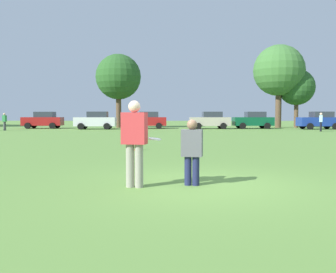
% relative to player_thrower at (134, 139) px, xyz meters
% --- Properties ---
extents(ground_plane, '(172.53, 172.53, 0.00)m').
position_rel_player_thrower_xyz_m(ground_plane, '(1.41, 0.31, -1.00)').
color(ground_plane, '#608C3D').
extents(player_thrower, '(0.53, 0.36, 1.78)m').
position_rel_player_thrower_xyz_m(player_thrower, '(0.00, 0.00, 0.00)').
color(player_thrower, gray).
rests_on(player_thrower, ground).
extents(player_defender, '(0.47, 0.32, 1.39)m').
position_rel_player_thrower_xyz_m(player_defender, '(1.18, 0.26, -0.23)').
color(player_defender, '#1E234C').
rests_on(player_defender, ground).
extents(frisbee, '(0.27, 0.27, 0.07)m').
position_rel_player_thrower_xyz_m(frisbee, '(0.40, 0.20, -0.02)').
color(frisbee, white).
extents(traffic_cone, '(0.32, 0.32, 0.48)m').
position_rel_player_thrower_xyz_m(traffic_cone, '(-0.90, 8.11, -0.77)').
color(traffic_cone, '#D8590C').
rests_on(traffic_cone, ground).
extents(parked_car_near_left, '(4.31, 2.43, 1.82)m').
position_rel_player_thrower_xyz_m(parked_car_near_left, '(-14.23, 32.91, -0.08)').
color(parked_car_near_left, maroon).
rests_on(parked_car_near_left, ground).
extents(parked_car_mid_left, '(4.31, 2.43, 1.82)m').
position_rel_player_thrower_xyz_m(parked_car_mid_left, '(-8.02, 31.06, -0.08)').
color(parked_car_mid_left, silver).
rests_on(parked_car_mid_left, ground).
extents(parked_car_center, '(4.31, 2.43, 1.82)m').
position_rel_player_thrower_xyz_m(parked_car_center, '(-2.88, 33.11, -0.08)').
color(parked_car_center, maroon).
rests_on(parked_car_center, ground).
extents(parked_car_mid_right, '(4.31, 2.43, 1.82)m').
position_rel_player_thrower_xyz_m(parked_car_mid_right, '(3.87, 32.64, -0.08)').
color(parked_car_mid_right, '#B7AD99').
rests_on(parked_car_mid_right, ground).
extents(parked_car_near_right, '(4.31, 2.43, 1.82)m').
position_rel_player_thrower_xyz_m(parked_car_near_right, '(8.55, 33.34, -0.08)').
color(parked_car_near_right, '#0C4C2D').
rests_on(parked_car_near_right, ground).
extents(parked_car_far_right, '(4.31, 2.43, 1.82)m').
position_rel_player_thrower_xyz_m(parked_car_far_right, '(15.07, 31.97, -0.08)').
color(parked_car_far_right, navy).
rests_on(parked_car_far_right, ground).
extents(bystander_sideline_watcher, '(0.28, 0.47, 1.66)m').
position_rel_player_thrower_xyz_m(bystander_sideline_watcher, '(-15.94, 27.54, -0.06)').
color(bystander_sideline_watcher, '#4C4C51').
rests_on(bystander_sideline_watcher, ground).
extents(bystander_field_marshal, '(0.42, 0.53, 1.68)m').
position_rel_player_thrower_xyz_m(bystander_field_marshal, '(13.30, 26.62, -0.06)').
color(bystander_field_marshal, black).
rests_on(bystander_field_marshal, ground).
extents(tree_east_birch, '(5.21, 5.21, 8.47)m').
position_rel_player_thrower_xyz_m(tree_east_birch, '(-6.48, 35.92, 4.82)').
color(tree_east_birch, brown).
rests_on(tree_east_birch, ground).
extents(tree_east_oak, '(5.84, 5.84, 9.49)m').
position_rel_player_thrower_xyz_m(tree_east_oak, '(11.96, 36.44, 5.53)').
color(tree_east_oak, brown).
rests_on(tree_east_oak, ground).
extents(tree_far_east_pine, '(4.16, 4.16, 6.76)m').
position_rel_player_thrower_xyz_m(tree_far_east_pine, '(14.08, 36.72, 3.65)').
color(tree_far_east_pine, brown).
rests_on(tree_far_east_pine, ground).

